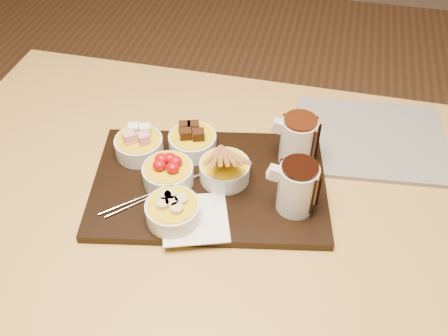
% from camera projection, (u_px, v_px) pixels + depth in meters
% --- Properties ---
extents(dining_table, '(1.20, 0.80, 0.75)m').
position_uv_depth(dining_table, '(206.00, 220.00, 1.07)').
color(dining_table, tan).
rests_on(dining_table, ground).
extents(serving_board, '(0.51, 0.38, 0.02)m').
position_uv_depth(serving_board, '(209.00, 184.00, 1.00)').
color(serving_board, black).
rests_on(serving_board, dining_table).
extents(napkin, '(0.15, 0.15, 0.00)m').
position_uv_depth(napkin, '(195.00, 219.00, 0.92)').
color(napkin, white).
rests_on(napkin, serving_board).
extents(bowl_marshmallows, '(0.10, 0.10, 0.04)m').
position_uv_depth(bowl_marshmallows, '(139.00, 146.00, 1.03)').
color(bowl_marshmallows, beige).
rests_on(bowl_marshmallows, serving_board).
extents(bowl_cake, '(0.10, 0.10, 0.04)m').
position_uv_depth(bowl_cake, '(193.00, 143.00, 1.04)').
color(bowl_cake, beige).
rests_on(bowl_cake, serving_board).
extents(bowl_strawberries, '(0.10, 0.10, 0.04)m').
position_uv_depth(bowl_strawberries, '(168.00, 175.00, 0.98)').
color(bowl_strawberries, beige).
rests_on(bowl_strawberries, serving_board).
extents(bowl_biscotti, '(0.10, 0.10, 0.04)m').
position_uv_depth(bowl_biscotti, '(225.00, 171.00, 0.98)').
color(bowl_biscotti, beige).
rests_on(bowl_biscotti, serving_board).
extents(bowl_bananas, '(0.10, 0.10, 0.04)m').
position_uv_depth(bowl_bananas, '(173.00, 212.00, 0.91)').
color(bowl_bananas, beige).
rests_on(bowl_bananas, serving_board).
extents(pitcher_dark_chocolate, '(0.08, 0.08, 0.10)m').
position_uv_depth(pitcher_dark_chocolate, '(297.00, 188.00, 0.91)').
color(pitcher_dark_chocolate, silver).
rests_on(pitcher_dark_chocolate, serving_board).
extents(pitcher_milk_chocolate, '(0.08, 0.08, 0.10)m').
position_uv_depth(pitcher_milk_chocolate, '(298.00, 141.00, 1.00)').
color(pitcher_milk_chocolate, silver).
rests_on(pitcher_milk_chocolate, serving_board).
extents(fondue_skewers, '(0.20, 0.21, 0.01)m').
position_uv_depth(fondue_skewers, '(162.00, 189.00, 0.97)').
color(fondue_skewers, silver).
rests_on(fondue_skewers, serving_board).
extents(newspaper, '(0.35, 0.29, 0.01)m').
position_uv_depth(newspaper, '(370.00, 139.00, 1.10)').
color(newspaper, beige).
rests_on(newspaper, dining_table).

